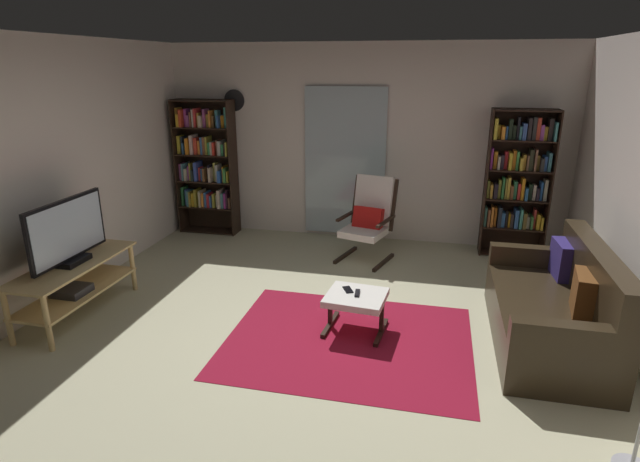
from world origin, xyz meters
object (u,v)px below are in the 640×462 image
at_px(leather_sofa, 556,310).
at_px(tv_remote, 357,293).
at_px(cell_phone, 348,290).
at_px(bookshelf_near_tv, 206,164).
at_px(wall_clock, 234,100).
at_px(tv_stand, 75,281).
at_px(lounge_armchair, 369,217).
at_px(bookshelf_near_sofa, 518,179).
at_px(ottoman, 356,301).
at_px(television, 68,233).

bearing_deg(leather_sofa, tv_remote, -174.51).
distance_m(leather_sofa, cell_phone, 1.80).
xyz_separation_m(bookshelf_near_tv, wall_clock, (0.40, 0.18, 0.86)).
relative_size(tv_stand, lounge_armchair, 1.34).
xyz_separation_m(bookshelf_near_tv, tv_remote, (2.54, -2.42, -0.62)).
distance_m(tv_stand, tv_remote, 2.69).
relative_size(bookshelf_near_sofa, lounge_armchair, 1.78).
bearing_deg(ottoman, leather_sofa, 5.89).
height_order(bookshelf_near_sofa, wall_clock, wall_clock).
distance_m(tv_stand, television, 0.48).
bearing_deg(television, leather_sofa, 6.01).
distance_m(lounge_armchair, cell_phone, 1.80).
height_order(bookshelf_near_tv, lounge_armchair, bookshelf_near_tv).
height_order(leather_sofa, tv_remote, leather_sofa).
relative_size(bookshelf_near_sofa, leather_sofa, 1.03).
distance_m(tv_stand, cell_phone, 2.60).
bearing_deg(television, bookshelf_near_tv, 87.26).
distance_m(tv_stand, lounge_armchair, 3.33).
bearing_deg(tv_stand, bookshelf_near_tv, 87.22).
distance_m(ottoman, tv_remote, 0.08).
bearing_deg(tv_remote, bookshelf_near_tv, 132.20).
bearing_deg(wall_clock, lounge_armchair, -20.42).
relative_size(tv_stand, tv_remote, 9.49).
bearing_deg(television, ottoman, 6.09).
relative_size(bookshelf_near_sofa, ottoman, 3.25).
height_order(tv_stand, lounge_armchair, lounge_armchair).
height_order(leather_sofa, cell_phone, leather_sofa).
distance_m(bookshelf_near_tv, wall_clock, 0.96).
xyz_separation_m(television, wall_clock, (0.53, 2.89, 1.02)).
bearing_deg(tv_remote, lounge_armchair, 90.37).
distance_m(tv_stand, wall_clock, 3.31).
distance_m(bookshelf_near_sofa, wall_clock, 3.85).
relative_size(lounge_armchair, tv_remote, 7.10).
relative_size(leather_sofa, wall_clock, 6.07).
height_order(ottoman, cell_phone, cell_phone).
bearing_deg(ottoman, television, -173.91).
relative_size(bookshelf_near_tv, lounge_armchair, 1.83).
distance_m(cell_phone, wall_clock, 3.57).
distance_m(tv_stand, bookshelf_near_tv, 2.80).
xyz_separation_m(lounge_armchair, wall_clock, (-1.99, 0.74, 1.32)).
distance_m(tv_remote, wall_clock, 3.67).
relative_size(tv_stand, television, 1.38).
relative_size(tv_stand, cell_phone, 9.76).
distance_m(tv_stand, ottoman, 2.68).
height_order(bookshelf_near_tv, tv_remote, bookshelf_near_tv).
bearing_deg(lounge_armchair, wall_clock, 159.58).
bearing_deg(bookshelf_near_tv, tv_stand, -92.78).
relative_size(bookshelf_near_tv, bookshelf_near_sofa, 1.03).
bearing_deg(tv_remote, leather_sofa, 1.27).
height_order(tv_stand, bookshelf_near_tv, bookshelf_near_tv).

